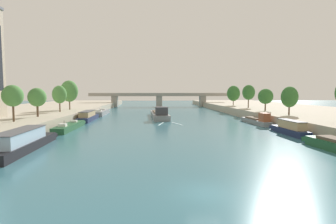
{
  "coord_description": "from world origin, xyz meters",
  "views": [
    {
      "loc": [
        -3.82,
        -17.74,
        7.18
      ],
      "look_at": [
        0.0,
        41.33,
        2.6
      ],
      "focal_mm": 27.68,
      "sensor_mm": 36.0,
      "label": 1
    }
  ],
  "objects_px": {
    "tree_left_far": "(13,96)",
    "tree_right_second": "(233,93)",
    "moored_boat_left_upstream": "(23,142)",
    "tree_right_by_lamp": "(249,92)",
    "barge_midriver": "(160,114)",
    "bridge_far": "(159,98)",
    "moored_boat_left_near": "(88,116)",
    "tree_right_third": "(290,97)",
    "tree_left_second": "(59,95)",
    "moored_boat_left_end": "(101,112)",
    "moored_boat_right_lone": "(290,128)",
    "tree_left_third": "(37,97)",
    "moored_boat_left_gap_after": "(70,126)",
    "tree_right_midway": "(266,96)",
    "tree_left_midway": "(69,91)",
    "moored_boat_right_far": "(257,120)"
  },
  "relations": [
    {
      "from": "barge_midriver",
      "to": "tree_left_second",
      "type": "height_order",
      "value": "tree_left_second"
    },
    {
      "from": "barge_midriver",
      "to": "bridge_far",
      "type": "distance_m",
      "value": 54.96
    },
    {
      "from": "tree_left_second",
      "to": "bridge_far",
      "type": "distance_m",
      "value": 65.95
    },
    {
      "from": "moored_boat_left_upstream",
      "to": "moored_boat_left_end",
      "type": "height_order",
      "value": "moored_boat_left_upstream"
    },
    {
      "from": "tree_right_third",
      "to": "moored_boat_right_lone",
      "type": "bearing_deg",
      "value": -117.88
    },
    {
      "from": "moored_boat_right_far",
      "to": "tree_right_third",
      "type": "height_order",
      "value": "tree_right_third"
    },
    {
      "from": "moored_boat_left_end",
      "to": "moored_boat_right_far",
      "type": "relative_size",
      "value": 1.28
    },
    {
      "from": "tree_left_far",
      "to": "tree_right_by_lamp",
      "type": "height_order",
      "value": "tree_right_by_lamp"
    },
    {
      "from": "moored_boat_right_far",
      "to": "tree_right_midway",
      "type": "bearing_deg",
      "value": 57.42
    },
    {
      "from": "moored_boat_right_lone",
      "to": "moored_boat_left_gap_after",
      "type": "bearing_deg",
      "value": 167.58
    },
    {
      "from": "barge_midriver",
      "to": "moored_boat_right_far",
      "type": "xyz_separation_m",
      "value": [
        21.32,
        -15.46,
        -0.2
      ]
    },
    {
      "from": "tree_left_third",
      "to": "tree_left_midway",
      "type": "xyz_separation_m",
      "value": [
        -0.18,
        21.22,
        1.32
      ]
    },
    {
      "from": "moored_boat_right_lone",
      "to": "bridge_far",
      "type": "xyz_separation_m",
      "value": [
        -19.64,
        84.48,
        3.32
      ]
    },
    {
      "from": "moored_boat_left_gap_after",
      "to": "tree_left_second",
      "type": "relative_size",
      "value": 2.17
    },
    {
      "from": "moored_boat_left_gap_after",
      "to": "tree_right_by_lamp",
      "type": "relative_size",
      "value": 1.98
    },
    {
      "from": "moored_boat_right_far",
      "to": "tree_right_midway",
      "type": "xyz_separation_m",
      "value": [
        6.46,
        10.1,
        5.2
      ]
    },
    {
      "from": "moored_boat_left_near",
      "to": "tree_right_third",
      "type": "relative_size",
      "value": 2.35
    },
    {
      "from": "moored_boat_left_gap_after",
      "to": "tree_left_far",
      "type": "xyz_separation_m",
      "value": [
        -7.37,
        -5.87,
        5.97
      ]
    },
    {
      "from": "tree_right_third",
      "to": "bridge_far",
      "type": "relative_size",
      "value": 0.09
    },
    {
      "from": "moored_boat_left_upstream",
      "to": "moored_boat_right_lone",
      "type": "distance_m",
      "value": 40.36
    },
    {
      "from": "moored_boat_right_lone",
      "to": "tree_right_midway",
      "type": "bearing_deg",
      "value": 74.82
    },
    {
      "from": "moored_boat_left_near",
      "to": "tree_left_midway",
      "type": "height_order",
      "value": "tree_left_midway"
    },
    {
      "from": "moored_boat_left_gap_after",
      "to": "tree_right_midway",
      "type": "bearing_deg",
      "value": 18.87
    },
    {
      "from": "tree_left_second",
      "to": "moored_boat_left_end",
      "type": "bearing_deg",
      "value": 67.65
    },
    {
      "from": "moored_boat_left_end",
      "to": "tree_left_second",
      "type": "distance_m",
      "value": 19.2
    },
    {
      "from": "tree_right_second",
      "to": "moored_boat_left_end",
      "type": "bearing_deg",
      "value": -166.99
    },
    {
      "from": "tree_left_second",
      "to": "tree_right_midway",
      "type": "relative_size",
      "value": 1.13
    },
    {
      "from": "moored_boat_left_gap_after",
      "to": "moored_boat_left_near",
      "type": "xyz_separation_m",
      "value": [
        -0.25,
        15.47,
        0.47
      ]
    },
    {
      "from": "tree_left_far",
      "to": "tree_right_second",
      "type": "relative_size",
      "value": 0.84
    },
    {
      "from": "moored_boat_right_lone",
      "to": "tree_left_midway",
      "type": "relative_size",
      "value": 1.29
    },
    {
      "from": "barge_midriver",
      "to": "moored_boat_left_gap_after",
      "type": "height_order",
      "value": "barge_midriver"
    },
    {
      "from": "barge_midriver",
      "to": "tree_left_second",
      "type": "distance_m",
      "value": 26.32
    },
    {
      "from": "moored_boat_right_lone",
      "to": "tree_left_midway",
      "type": "xyz_separation_m",
      "value": [
        -46.56,
        32.75,
        6.4
      ]
    },
    {
      "from": "tree_right_third",
      "to": "bridge_far",
      "type": "bearing_deg",
      "value": 109.94
    },
    {
      "from": "moored_boat_right_lone",
      "to": "tree_left_third",
      "type": "height_order",
      "value": "tree_left_third"
    },
    {
      "from": "tree_left_second",
      "to": "tree_left_midway",
      "type": "relative_size",
      "value": 0.8
    },
    {
      "from": "tree_left_far",
      "to": "tree_left_second",
      "type": "bearing_deg",
      "value": 89.37
    },
    {
      "from": "moored_boat_left_gap_after",
      "to": "tree_right_third",
      "type": "xyz_separation_m",
      "value": [
        45.74,
        3.71,
        5.55
      ]
    },
    {
      "from": "moored_boat_left_gap_after",
      "to": "tree_right_second",
      "type": "distance_m",
      "value": 63.4
    },
    {
      "from": "tree_left_second",
      "to": "tree_left_third",
      "type": "bearing_deg",
      "value": -90.14
    },
    {
      "from": "tree_right_midway",
      "to": "bridge_far",
      "type": "bearing_deg",
      "value": 113.54
    },
    {
      "from": "moored_boat_left_end",
      "to": "tree_right_by_lamp",
      "type": "height_order",
      "value": "tree_right_by_lamp"
    },
    {
      "from": "moored_boat_right_far",
      "to": "tree_left_midway",
      "type": "relative_size",
      "value": 1.56
    },
    {
      "from": "tree_left_midway",
      "to": "bridge_far",
      "type": "bearing_deg",
      "value": 62.51
    },
    {
      "from": "moored_boat_left_upstream",
      "to": "tree_right_by_lamp",
      "type": "xyz_separation_m",
      "value": [
        46.43,
        47.77,
        5.95
      ]
    },
    {
      "from": "moored_boat_left_gap_after",
      "to": "tree_left_second",
      "type": "bearing_deg",
      "value": 114.61
    },
    {
      "from": "tree_right_midway",
      "to": "tree_right_by_lamp",
      "type": "distance_m",
      "value": 13.8
    },
    {
      "from": "tree_left_midway",
      "to": "moored_boat_right_far",
      "type": "bearing_deg",
      "value": -21.69
    },
    {
      "from": "moored_boat_left_upstream",
      "to": "tree_right_midway",
      "type": "height_order",
      "value": "tree_right_midway"
    },
    {
      "from": "tree_right_midway",
      "to": "tree_left_second",
      "type": "bearing_deg",
      "value": -179.92
    }
  ]
}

